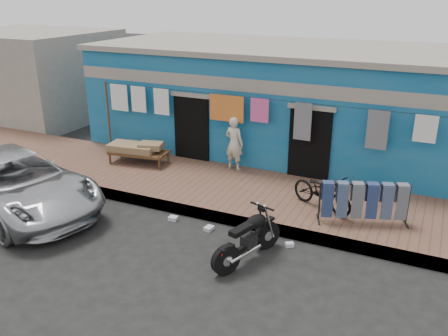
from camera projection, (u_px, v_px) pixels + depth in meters
ground at (182, 254)px, 9.47m from camera, size 80.00×80.00×0.00m
sidewalk at (241, 193)px, 11.96m from camera, size 28.00×3.00×0.25m
curb at (216, 217)px, 10.74m from camera, size 28.00×0.10×0.25m
building at (292, 101)px, 14.78m from camera, size 12.20×5.20×3.36m
neighbor_left at (31, 74)px, 19.16m from camera, size 6.00×5.00×3.40m
clothesline at (242, 115)px, 12.63m from camera, size 10.06×0.06×2.10m
car at (15, 182)px, 11.14m from camera, size 5.45×3.50×1.42m
seated_person at (234, 143)px, 12.96m from camera, size 0.58×0.42×1.49m
bicycle at (323, 188)px, 10.66m from camera, size 1.69×1.18×1.03m
motorcycle at (247, 237)px, 9.07m from camera, size 1.41×1.88×1.02m
charpoy at (139, 153)px, 13.59m from camera, size 1.97×1.30×0.59m
jeans_rack at (364, 202)px, 10.06m from camera, size 2.20×1.66×0.93m
litter_a at (173, 218)px, 10.83m from camera, size 0.21×0.17×0.09m
litter_b at (289, 245)px, 9.73m from camera, size 0.21×0.20×0.08m
litter_c at (209, 228)px, 10.39m from camera, size 0.20×0.23×0.08m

